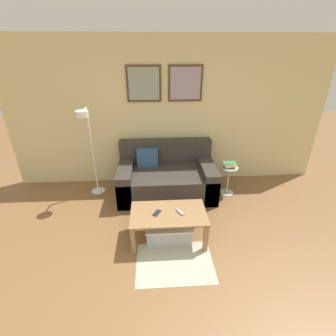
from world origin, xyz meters
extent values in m
plane|color=brown|center=(0.00, 0.00, 0.00)|extent=(16.00, 16.00, 0.00)
cube|color=beige|center=(0.00, 2.94, 1.27)|extent=(5.60, 0.06, 2.55)
cube|color=#513823|center=(-0.42, 2.89, 1.80)|extent=(0.57, 0.02, 0.58)
cube|color=#939E8E|center=(-0.42, 2.88, 1.80)|extent=(0.50, 0.01, 0.51)
cube|color=#513823|center=(0.27, 2.89, 1.80)|extent=(0.57, 0.02, 0.58)
cube|color=#A393A8|center=(0.27, 2.88, 1.80)|extent=(0.50, 0.01, 0.51)
cube|color=#B2B79E|center=(-0.07, 0.81, 0.00)|extent=(0.93, 0.67, 0.01)
cube|color=#38332D|center=(-0.07, 2.38, 0.22)|extent=(1.64, 0.97, 0.45)
cube|color=#38332D|center=(-0.07, 2.77, 0.66)|extent=(1.64, 0.20, 0.42)
cube|color=#38332D|center=(-0.77, 2.38, 0.28)|extent=(0.24, 0.97, 0.57)
cube|color=#38332D|center=(0.63, 2.38, 0.28)|extent=(0.24, 0.97, 0.57)
cube|color=#335684|center=(-0.40, 2.60, 0.61)|extent=(0.36, 0.14, 0.32)
cube|color=#997047|center=(-0.12, 1.24, 0.42)|extent=(0.98, 0.57, 0.02)
cube|color=#997047|center=(-0.57, 0.99, 0.20)|extent=(0.06, 0.06, 0.41)
cube|color=#997047|center=(0.33, 0.99, 0.20)|extent=(0.06, 0.06, 0.41)
cube|color=#997047|center=(-0.57, 1.48, 0.20)|extent=(0.06, 0.06, 0.41)
cube|color=#997047|center=(0.33, 1.48, 0.20)|extent=(0.06, 0.06, 0.41)
cube|color=#B2B2B7|center=(-0.11, 1.25, 0.11)|extent=(0.59, 0.38, 0.23)
cube|color=silver|center=(-0.11, 1.25, 0.24)|extent=(0.61, 0.40, 0.02)
cylinder|color=white|center=(-1.30, 2.51, 0.01)|extent=(0.23, 0.23, 0.02)
cylinder|color=white|center=(-1.30, 2.51, 0.77)|extent=(0.03, 0.03, 1.49)
cylinder|color=white|center=(-1.30, 2.38, 1.51)|extent=(0.02, 0.27, 0.02)
cylinder|color=white|center=(-1.30, 2.25, 1.48)|extent=(0.18, 0.18, 0.09)
cylinder|color=silver|center=(0.99, 2.32, 0.01)|extent=(0.25, 0.25, 0.01)
cylinder|color=silver|center=(0.99, 2.32, 0.26)|extent=(0.04, 0.04, 0.48)
cylinder|color=silver|center=(0.99, 2.32, 0.51)|extent=(0.29, 0.29, 0.02)
cube|color=#4C4C51|center=(0.98, 2.32, 0.53)|extent=(0.19, 0.15, 0.02)
cube|color=silver|center=(0.97, 2.32, 0.55)|extent=(0.18, 0.17, 0.03)
cube|color=#D8C666|center=(0.98, 2.31, 0.58)|extent=(0.24, 0.18, 0.03)
cube|color=#387F4C|center=(0.98, 2.31, 0.60)|extent=(0.23, 0.13, 0.01)
cube|color=#99999E|center=(0.03, 1.23, 0.44)|extent=(0.10, 0.15, 0.02)
cube|color=#1E2338|center=(-0.27, 1.23, 0.43)|extent=(0.13, 0.15, 0.01)
camera|label=1|loc=(-0.29, -1.30, 2.36)|focal=26.00mm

